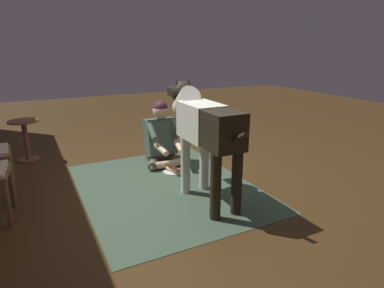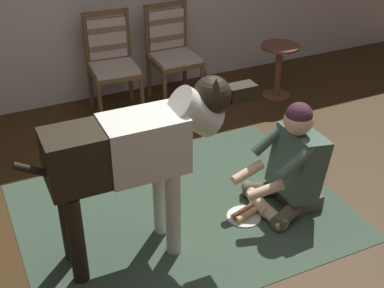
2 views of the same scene
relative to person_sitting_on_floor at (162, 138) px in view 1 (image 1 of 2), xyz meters
name	(u,v)px [view 1 (image 1 of 2)]	position (x,y,z in m)	size (l,w,h in m)	color
ground_plane	(191,177)	(-0.62, -0.12, -0.35)	(14.54, 14.54, 0.00)	#3C2812
area_rug	(166,187)	(-0.76, 0.26, -0.35)	(2.36, 1.83, 0.01)	#394D3A
person_sitting_on_floor	(162,138)	(0.00, 0.00, 0.00)	(0.64, 0.58, 0.86)	brown
large_dog	(204,126)	(-1.18, 0.02, 0.43)	(1.54, 0.34, 1.20)	silver
hot_dog_on_plate	(173,170)	(-0.38, 0.00, -0.33)	(0.26, 0.26, 0.06)	silver
round_side_table	(26,137)	(0.96, 1.64, -0.01)	(0.39, 0.39, 0.58)	brown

